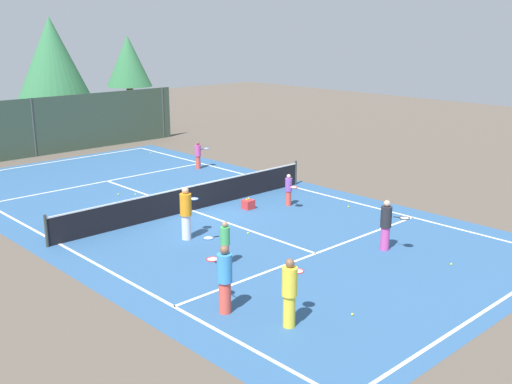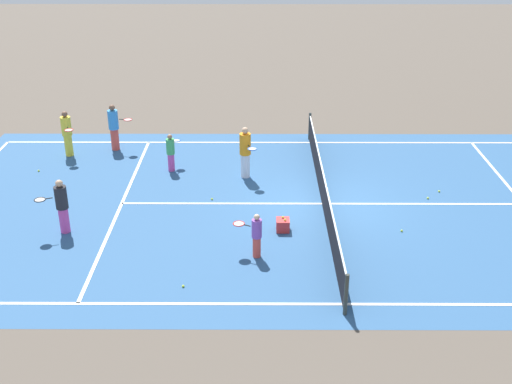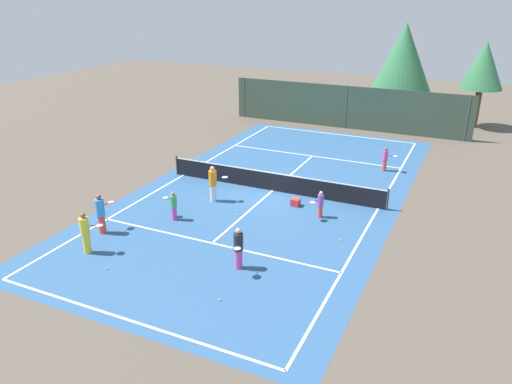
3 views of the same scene
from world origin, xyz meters
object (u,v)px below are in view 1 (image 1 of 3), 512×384
(player_2, at_px, (386,224))
(player_5, at_px, (186,212))
(tennis_ball_3, at_px, (151,153))
(player_1, at_px, (289,189))
(ball_crate, at_px, (248,204))
(tennis_ball_6, at_px, (352,314))
(tennis_ball_1, at_px, (195,191))
(tennis_ball_7, at_px, (451,264))
(tennis_ball_2, at_px, (348,207))
(player_6, at_px, (224,278))
(player_4, at_px, (290,292))
(tennis_ball_0, at_px, (248,233))
(player_0, at_px, (198,155))
(player_3, at_px, (224,243))
(tennis_ball_5, at_px, (118,194))
(tennis_ball_4, at_px, (135,194))

(player_2, bearing_deg, player_5, 127.68)
(player_2, xyz_separation_m, tennis_ball_3, (3.13, 18.01, -0.82))
(player_1, height_order, ball_crate, player_1)
(player_1, bearing_deg, tennis_ball_6, -126.85)
(tennis_ball_1, bearing_deg, tennis_ball_7, -88.05)
(ball_crate, bearing_deg, tennis_ball_1, 88.87)
(tennis_ball_2, distance_m, tennis_ball_7, 6.43)
(player_6, distance_m, tennis_ball_3, 20.37)
(player_4, distance_m, tennis_ball_1, 12.80)
(player_2, height_order, tennis_ball_1, player_2)
(tennis_ball_2, bearing_deg, player_6, -159.24)
(player_2, xyz_separation_m, player_4, (-5.99, -1.46, 0.04))
(ball_crate, distance_m, tennis_ball_6, 9.57)
(tennis_ball_0, bearing_deg, tennis_ball_2, -4.40)
(player_0, xyz_separation_m, player_3, (-7.38, -10.68, -0.01))
(ball_crate, bearing_deg, player_3, -139.55)
(player_6, relative_size, tennis_ball_5, 27.13)
(player_2, relative_size, player_4, 0.96)
(ball_crate, distance_m, tennis_ball_2, 3.98)
(tennis_ball_0, height_order, tennis_ball_1, same)
(player_4, distance_m, tennis_ball_0, 6.85)
(player_4, xyz_separation_m, player_6, (-0.64, 1.62, 0.03))
(player_0, distance_m, player_6, 16.13)
(tennis_ball_2, distance_m, tennis_ball_6, 9.43)
(tennis_ball_0, bearing_deg, player_1, 22.12)
(player_5, distance_m, tennis_ball_7, 8.60)
(ball_crate, distance_m, tennis_ball_1, 3.48)
(tennis_ball_5, bearing_deg, tennis_ball_0, -85.25)
(player_4, relative_size, ball_crate, 4.07)
(tennis_ball_3, bearing_deg, tennis_ball_4, -128.11)
(player_0, height_order, tennis_ball_0, player_0)
(player_1, height_order, tennis_ball_2, player_1)
(player_0, xyz_separation_m, player_4, (-8.79, -14.70, 0.17))
(player_6, distance_m, tennis_ball_4, 11.86)
(player_0, bearing_deg, tennis_ball_4, -157.44)
(ball_crate, relative_size, tennis_ball_5, 6.45)
(player_2, relative_size, tennis_ball_4, 25.12)
(tennis_ball_3, relative_size, tennis_ball_7, 1.00)
(player_0, height_order, tennis_ball_3, player_0)
(player_3, xyz_separation_m, tennis_ball_2, (7.47, 1.20, -0.68))
(player_6, xyz_separation_m, tennis_ball_3, (9.77, 17.86, -0.89))
(player_1, height_order, tennis_ball_1, player_1)
(tennis_ball_2, distance_m, tennis_ball_4, 8.99)
(player_0, distance_m, tennis_ball_4, 5.52)
(tennis_ball_5, bearing_deg, tennis_ball_6, -96.85)
(ball_crate, bearing_deg, tennis_ball_5, 116.89)
(player_4, bearing_deg, tennis_ball_7, -6.13)
(tennis_ball_0, bearing_deg, player_6, -138.17)
(ball_crate, relative_size, tennis_ball_1, 6.45)
(ball_crate, relative_size, tennis_ball_2, 6.45)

